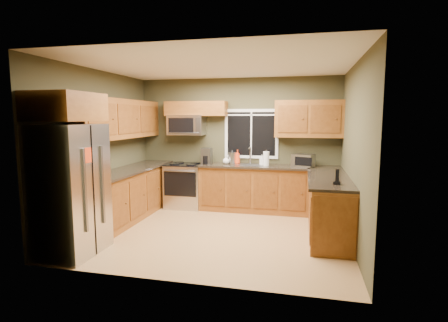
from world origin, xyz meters
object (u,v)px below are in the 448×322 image
at_px(microwave, 187,125).
at_px(toaster_oven, 303,160).
at_px(paper_towel_roll, 266,159).
at_px(range, 185,185).
at_px(soap_bottle_a, 237,157).
at_px(soap_bottle_c, 226,160).
at_px(cordless_phone, 337,180).
at_px(soap_bottle_b, 262,160).
at_px(coffee_maker, 207,156).
at_px(refrigerator, 70,190).
at_px(kettle, 232,157).

height_order(microwave, toaster_oven, microwave).
bearing_deg(paper_towel_roll, range, 179.75).
distance_m(microwave, soap_bottle_a, 1.27).
bearing_deg(soap_bottle_c, cordless_phone, -41.43).
bearing_deg(soap_bottle_b, soap_bottle_a, 175.69).
bearing_deg(range, cordless_phone, -30.99).
height_order(range, microwave, microwave).
bearing_deg(soap_bottle_a, range, -172.80).
xyz_separation_m(range, coffee_maker, (0.48, -0.02, 0.62)).
bearing_deg(refrigerator, cordless_phone, 15.96).
bearing_deg(range, coffee_maker, -2.39).
relative_size(toaster_oven, paper_towel_roll, 1.52).
xyz_separation_m(soap_bottle_b, soap_bottle_c, (-0.73, -0.05, -0.01)).
bearing_deg(paper_towel_roll, microwave, 175.17).
relative_size(paper_towel_roll, soap_bottle_a, 1.08).
distance_m(paper_towel_roll, soap_bottle_c, 0.83).
distance_m(toaster_oven, coffee_maker, 1.94).
bearing_deg(soap_bottle_a, cordless_phone, -46.13).
height_order(refrigerator, kettle, refrigerator).
xyz_separation_m(coffee_maker, soap_bottle_a, (0.61, 0.16, -0.01)).
bearing_deg(range, paper_towel_roll, -0.25).
xyz_separation_m(paper_towel_roll, soap_bottle_c, (-0.83, 0.06, -0.05)).
relative_size(toaster_oven, soap_bottle_b, 2.34).
height_order(refrigerator, paper_towel_roll, refrigerator).
xyz_separation_m(toaster_oven, soap_bottle_b, (-0.81, 0.12, -0.02)).
xyz_separation_m(kettle, paper_towel_roll, (0.72, -0.15, 0.01)).
relative_size(refrigerator, microwave, 2.37).
height_order(coffee_maker, paper_towel_roll, coffee_maker).
distance_m(microwave, kettle, 1.18).
bearing_deg(paper_towel_roll, kettle, 168.36).
xyz_separation_m(range, microwave, (-0.00, 0.14, 1.26)).
distance_m(microwave, soap_bottle_c, 1.13).
distance_m(toaster_oven, soap_bottle_b, 0.82).
relative_size(range, soap_bottle_a, 3.27).
bearing_deg(coffee_maker, soap_bottle_b, 6.07).
relative_size(soap_bottle_b, soap_bottle_c, 1.17).
bearing_deg(coffee_maker, toaster_oven, 0.13).
xyz_separation_m(refrigerator, coffee_maker, (1.17, 2.75, 0.19)).
height_order(refrigerator, toaster_oven, refrigerator).
bearing_deg(toaster_oven, soap_bottle_b, 171.96).
height_order(toaster_oven, soap_bottle_b, toaster_oven).
relative_size(paper_towel_roll, soap_bottle_c, 1.81).
xyz_separation_m(coffee_maker, cordless_phone, (2.42, -1.72, -0.09)).
bearing_deg(range, toaster_oven, -0.37).
bearing_deg(cordless_phone, coffee_maker, 144.58).
distance_m(range, soap_bottle_c, 1.04).
bearing_deg(soap_bottle_b, paper_towel_roll, -48.38).
bearing_deg(soap_bottle_c, soap_bottle_a, 22.36).
bearing_deg(cordless_phone, soap_bottle_a, 133.87).
bearing_deg(soap_bottle_a, coffee_maker, -165.54).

